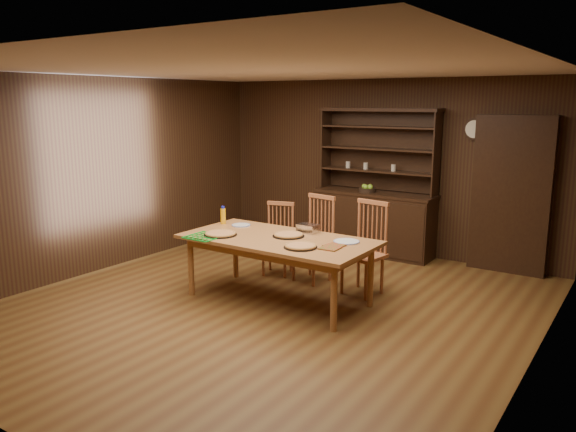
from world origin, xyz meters
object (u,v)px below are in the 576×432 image
Objects in this scene: chair_center at (316,235)px; juice_bottle at (223,216)px; dining_table at (278,244)px; chair_right at (367,244)px; china_hutch at (374,215)px; chair_left at (279,236)px.

chair_center is 1.21m from juice_bottle.
dining_table is 1.04m from juice_bottle.
chair_right is at bearing 20.03° from juice_bottle.
chair_right is 4.92× the size of juice_bottle.
china_hutch is at bearing 97.40° from chair_center.
chair_center reaches higher than chair_left.
china_hutch is 2.52m from dining_table.
dining_table is 0.94m from chair_center.
chair_right reaches higher than chair_left.
dining_table is at bearing -90.35° from china_hutch.
chair_right is at bearing -19.47° from chair_left.
chair_center is (-0.07, -1.59, -0.01)m from china_hutch.
chair_left is at bearing -111.31° from china_hutch.
chair_right is (0.76, -0.09, 0.01)m from chair_center.
chair_left is at bearing 124.41° from dining_table.
china_hutch reaches higher than chair_right.
china_hutch is 1.74m from chair_left.
chair_center is 4.85× the size of juice_bottle.
chair_right is (0.71, 0.84, -0.09)m from dining_table.
china_hutch is 1.82m from chair_right.
chair_left is 1.33m from chair_right.
chair_center reaches higher than juice_bottle.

